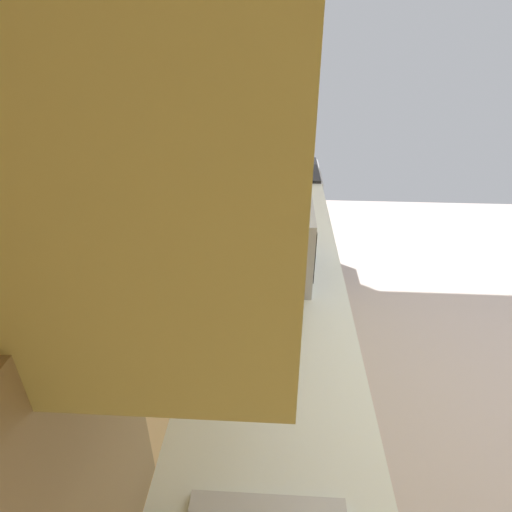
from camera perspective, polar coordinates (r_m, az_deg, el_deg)
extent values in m
cube|color=#EBBD7C|center=(1.81, -8.47, 10.30)|extent=(3.97, 0.12, 2.63)
cube|color=#D2C472|center=(1.96, 2.15, -19.03)|extent=(3.05, 0.59, 0.87)
cube|color=silver|center=(1.65, 2.44, -8.76)|extent=(3.08, 0.62, 0.02)
cube|color=#332819|center=(1.85, 12.14, -24.13)|extent=(0.01, 0.01, 0.80)
cube|color=#332819|center=(2.13, 10.61, -14.68)|extent=(0.01, 0.01, 0.80)
cube|color=#332819|center=(2.46, 9.55, -7.59)|extent=(0.01, 0.01, 0.80)
cube|color=#332819|center=(2.82, 8.78, -2.23)|extent=(0.01, 0.01, 0.80)
cube|color=#D5C872|center=(1.30, -3.10, 28.28)|extent=(1.95, 0.33, 0.74)
cube|color=#997A4C|center=(0.78, -22.38, -26.94)|extent=(0.48, 0.02, 0.63)
cube|color=white|center=(0.79, -22.90, -26.82)|extent=(0.42, 0.01, 0.57)
cube|color=#B7BABF|center=(3.46, 3.12, 4.61)|extent=(0.61, 0.62, 0.89)
cube|color=black|center=(3.49, 8.27, 3.79)|extent=(0.48, 0.01, 0.49)
cube|color=black|center=(3.29, 3.34, 11.82)|extent=(0.58, 0.58, 0.02)
cube|color=#B7BABF|center=(3.28, -1.78, 13.25)|extent=(0.58, 0.04, 0.18)
cylinder|color=#38383D|center=(3.16, 5.38, 11.26)|extent=(0.11, 0.11, 0.01)
cylinder|color=#38383D|center=(3.42, 5.27, 12.68)|extent=(0.11, 0.11, 0.01)
cylinder|color=#38383D|center=(3.16, 1.29, 11.38)|extent=(0.11, 0.11, 0.01)
cylinder|color=#38383D|center=(3.42, 1.46, 12.79)|extent=(0.11, 0.11, 0.01)
cube|color=#B7BABF|center=(1.88, 2.18, 2.73)|extent=(0.51, 0.35, 0.33)
cube|color=black|center=(1.84, 7.68, 1.92)|extent=(0.31, 0.01, 0.23)
cube|color=#2D2D33|center=(2.06, 7.28, 5.06)|extent=(0.09, 0.01, 0.23)
cylinder|color=#D84C47|center=(2.61, 4.81, 7.28)|extent=(0.14, 0.14, 0.05)
cylinder|color=#E34C44|center=(2.60, 4.82, 7.56)|extent=(0.11, 0.11, 0.03)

